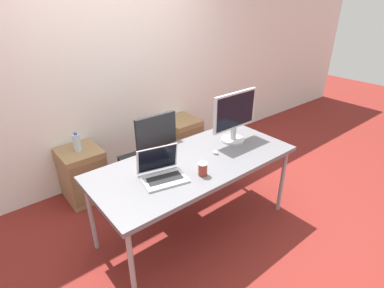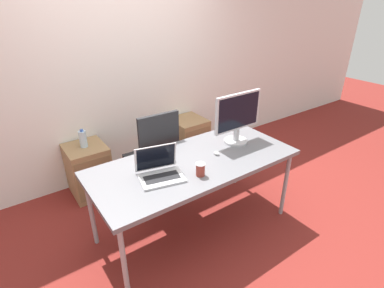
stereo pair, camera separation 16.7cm
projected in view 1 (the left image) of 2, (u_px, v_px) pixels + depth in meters
ground_plane at (195, 227)px, 3.02m from camera, size 14.00×14.00×0.00m
wall_back at (115, 72)px, 3.44m from camera, size 10.00×0.05×2.60m
desk at (195, 165)px, 2.69m from camera, size 1.87×0.84×0.77m
office_chair at (150, 167)px, 3.31m from camera, size 0.56×0.57×1.06m
cabinet_left at (83, 174)px, 3.34m from camera, size 0.42×0.46×0.60m
cabinet_right at (181, 140)px, 4.13m from camera, size 0.42×0.46×0.60m
water_bottle at (77, 142)px, 3.17m from camera, size 0.08×0.08×0.20m
laptop_center at (162, 172)px, 2.40m from camera, size 0.39×0.35×0.25m
monitor at (234, 116)px, 2.92m from camera, size 0.54×0.24×0.51m
mouse at (216, 152)px, 2.78m from camera, size 0.04×0.06×0.03m
coffee_cup_white at (169, 155)px, 2.65m from camera, size 0.08×0.08×0.11m
coffee_cup_brown at (203, 169)px, 2.44m from camera, size 0.08×0.08×0.11m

